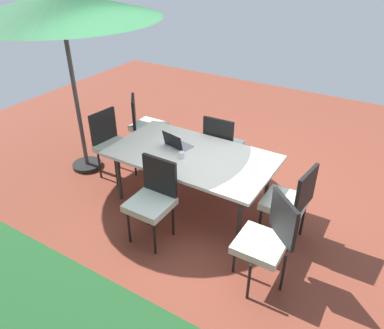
# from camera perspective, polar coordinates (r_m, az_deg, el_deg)

# --- Properties ---
(ground_plane) EXTENTS (10.00, 10.00, 0.02)m
(ground_plane) POSITION_cam_1_polar(r_m,az_deg,el_deg) (5.00, -0.00, -5.90)
(ground_plane) COLOR brown
(dining_table) EXTENTS (2.03, 1.13, 0.74)m
(dining_table) POSITION_cam_1_polar(r_m,az_deg,el_deg) (4.61, -0.00, 1.08)
(dining_table) COLOR silver
(dining_table) RESTS_ON ground_plane
(patio_umbrella) EXTENTS (2.51, 2.51, 2.49)m
(patio_umbrella) POSITION_cam_1_polar(r_m,az_deg,el_deg) (5.21, -19.52, 21.96)
(patio_umbrella) COLOR #4C4C4C
(patio_umbrella) RESTS_ON ground_plane
(chair_south) EXTENTS (0.46, 0.47, 0.98)m
(chair_south) POSITION_cam_1_polar(r_m,az_deg,el_deg) (5.25, 4.62, 3.23)
(chair_south) COLOR silver
(chair_south) RESTS_ON ground_plane
(chair_west) EXTENTS (0.49, 0.48, 0.98)m
(chair_west) POSITION_cam_1_polar(r_m,az_deg,el_deg) (4.25, 14.82, -5.27)
(chair_west) COLOR silver
(chair_west) RESTS_ON ground_plane
(chair_northwest) EXTENTS (0.59, 0.59, 0.98)m
(chair_northwest) POSITION_cam_1_polar(r_m,az_deg,el_deg) (3.70, 11.40, -11.02)
(chair_northwest) COLOR silver
(chair_northwest) RESTS_ON ground_plane
(chair_east) EXTENTS (0.48, 0.47, 0.98)m
(chair_east) POSITION_cam_1_polar(r_m,az_deg,el_deg) (5.39, -12.16, 3.39)
(chair_east) COLOR silver
(chair_east) RESTS_ON ground_plane
(chair_north) EXTENTS (0.46, 0.46, 0.98)m
(chair_north) POSITION_cam_1_polar(r_m,az_deg,el_deg) (4.17, -6.01, -5.00)
(chair_north) COLOR silver
(chair_north) RESTS_ON ground_plane
(chair_southeast) EXTENTS (0.58, 0.58, 0.98)m
(chair_southeast) POSITION_cam_1_polar(r_m,az_deg,el_deg) (5.89, -7.31, 6.30)
(chair_southeast) COLOR silver
(chair_southeast) RESTS_ON ground_plane
(laptop) EXTENTS (0.36, 0.31, 0.21)m
(laptop) POSITION_cam_1_polar(r_m,az_deg,el_deg) (4.73, -2.37, 3.17)
(laptop) COLOR gray
(laptop) RESTS_ON dining_table
(cup) EXTENTS (0.07, 0.07, 0.08)m
(cup) POSITION_cam_1_polar(r_m,az_deg,el_deg) (4.49, -1.57, 1.45)
(cup) COLOR white
(cup) RESTS_ON dining_table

